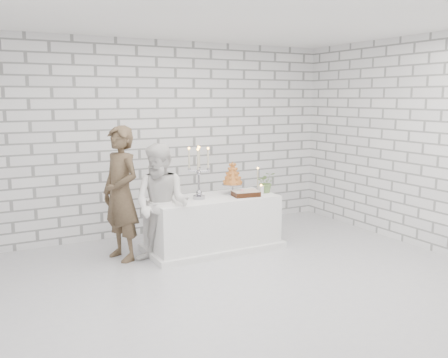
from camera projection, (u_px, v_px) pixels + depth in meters
ground at (237, 283)px, 5.64m from camera, size 6.00×5.00×0.01m
ceiling at (238, 15)px, 5.14m from camera, size 6.00×5.00×0.01m
wall_back at (158, 138)px, 7.56m from camera, size 6.00×0.01×3.00m
wall_front at (424, 194)px, 3.22m from camera, size 6.00×0.01×3.00m
wall_right at (423, 143)px, 6.79m from camera, size 0.01×5.00×3.00m
cake_table at (213, 223)px, 6.87m from camera, size 1.80×0.80×0.75m
groom at (121, 194)px, 6.34m from camera, size 0.60×0.75×1.78m
bride at (162, 205)px, 6.18m from camera, size 0.95×0.95×1.56m
candelabra at (199, 173)px, 6.62m from camera, size 0.37×0.37×0.73m
croquembouche at (233, 178)px, 6.98m from camera, size 0.33×0.33×0.48m
chocolate_cake at (246, 193)px, 6.86m from camera, size 0.40×0.31×0.08m
pillar_candle at (261, 190)px, 7.01m from camera, size 0.08×0.08×0.12m
extra_taper at (258, 179)px, 7.33m from camera, size 0.07×0.07×0.32m
flowers at (266, 182)px, 7.10m from camera, size 0.35×0.34×0.31m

